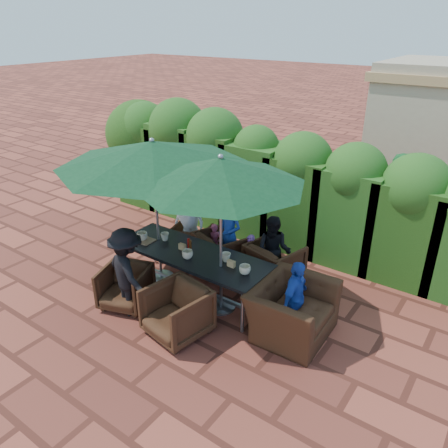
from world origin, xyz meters
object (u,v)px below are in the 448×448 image
Objects in this scene: chair_far_right at (275,262)px; chair_near_left at (125,285)px; umbrella_right at (221,172)px; chair_far_left at (191,240)px; dining_table at (192,257)px; umbrella_left at (153,154)px; chair_far_mid at (220,250)px; chair_end_right at (292,303)px; chair_near_right at (177,310)px.

chair_near_left is at bearing 64.92° from chair_far_right.
umbrella_right is at bearing 88.90° from chair_far_right.
chair_far_left is at bearing 144.99° from umbrella_right.
umbrella_left reaches higher than dining_table.
chair_far_right reaches higher than chair_far_mid.
umbrella_right is at bearing 13.27° from chair_near_left.
chair_far_right reaches higher than chair_far_left.
dining_table is 1.65m from umbrella_right.
chair_near_left is 0.62× the size of chair_end_right.
chair_far_mid is 0.97× the size of chair_near_right.
chair_far_right is at bearing 38.19° from chair_end_right.
chair_end_right is (2.56, -0.88, 0.16)m from chair_far_left.
chair_near_right is (1.27, -1.84, 0.06)m from chair_far_left.
chair_end_right reaches higher than chair_far_right.
chair_near_left reaches higher than chair_far_left.
chair_near_left is (-0.56, -1.73, -0.03)m from chair_far_mid.
chair_far_left is 0.85× the size of chair_near_right.
chair_near_left is at bearing -83.28° from umbrella_left.
umbrella_right is 2.14m from chair_far_right.
chair_near_right is (1.21, -0.96, -1.81)m from umbrella_left.
dining_table is at bearing 116.59° from chair_far_left.
chair_near_right is (-0.14, -0.86, -1.81)m from umbrella_right.
umbrella_right is at bearing -4.22° from umbrella_left.
chair_far_mid is at bearing 51.71° from umbrella_left.
dining_table is at bearing 174.20° from umbrella_right.
umbrella_left is 2.38m from chair_near_right.
chair_end_right reaches higher than chair_near_right.
chair_far_right is at bearing 31.67° from chair_near_left.
chair_far_mid is 1.82m from chair_near_left.
chair_far_right is 2.02m from chair_near_right.
chair_end_right is (2.50, 0.00, -1.71)m from umbrella_left.
chair_end_right is at bearing 0.07° from umbrella_left.
chair_end_right is (1.75, 0.04, -0.17)m from dining_table.
chair_far_right is 1.12× the size of chair_near_left.
chair_far_mid is 2.03m from chair_end_right.
chair_end_right reaches higher than dining_table.
dining_table is 1.05× the size of umbrella_right.
chair_far_right is at bearing 74.75° from umbrella_right.
umbrella_left is at bearing 77.61° from chair_near_left.
chair_far_left is (-0.06, 0.89, -1.87)m from umbrella_left.
umbrella_right is 2.13× the size of chair_end_right.
chair_end_right is (1.29, 0.96, 0.10)m from chair_near_right.
dining_table is 3.58× the size of chair_near_left.
chair_end_right is (1.15, 0.10, -1.71)m from umbrella_right.
umbrella_right is 2.37m from chair_near_left.
dining_table is 1.12m from chair_near_left.
chair_end_right is (1.84, -0.84, 0.12)m from chair_far_mid.
chair_end_right reaches higher than chair_near_left.
chair_far_left is 2.24m from chair_near_right.
chair_far_left is at bearing 134.29° from chair_near_right.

